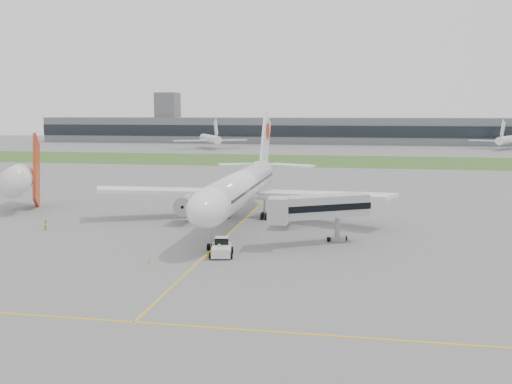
% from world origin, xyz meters
% --- Properties ---
extents(ground, '(600.00, 600.00, 0.00)m').
position_xyz_m(ground, '(0.00, 0.00, 0.00)').
color(ground, slate).
rests_on(ground, ground).
extents(apron_markings, '(70.00, 70.00, 0.04)m').
position_xyz_m(apron_markings, '(0.00, -5.00, 0.00)').
color(apron_markings, yellow).
rests_on(apron_markings, ground).
extents(grass_strip, '(600.00, 50.00, 0.02)m').
position_xyz_m(grass_strip, '(0.00, 120.00, 0.01)').
color(grass_strip, '#3D5B22').
rests_on(grass_strip, ground).
extents(terminal_building, '(320.00, 22.30, 14.00)m').
position_xyz_m(terminal_building, '(0.00, 229.87, 7.00)').
color(terminal_building, gray).
rests_on(terminal_building, ground).
extents(control_tower, '(12.00, 12.00, 56.00)m').
position_xyz_m(control_tower, '(-90.00, 232.00, 0.00)').
color(control_tower, gray).
rests_on(control_tower, ground).
extents(airliner, '(48.13, 53.95, 17.88)m').
position_xyz_m(airliner, '(0.00, 4.87, 5.66)').
color(airliner, white).
rests_on(airliner, ground).
extents(pushback_tug, '(3.41, 4.47, 2.10)m').
position_xyz_m(pushback_tug, '(1.93, -17.21, 0.97)').
color(pushback_tug, silver).
rests_on(pushback_tug, ground).
extents(jet_bridge, '(13.23, 10.05, 6.56)m').
position_xyz_m(jet_bridge, '(12.44, -9.21, 4.86)').
color(jet_bridge, '#ACACAF').
rests_on(jet_bridge, ground).
extents(safety_cone_left, '(0.38, 0.38, 0.53)m').
position_xyz_m(safety_cone_left, '(-5.48, -21.93, 0.26)').
color(safety_cone_left, orange).
rests_on(safety_cone_left, ground).
extents(safety_cone_right, '(0.42, 0.42, 0.57)m').
position_xyz_m(safety_cone_right, '(0.50, -18.44, 0.29)').
color(safety_cone_right, orange).
rests_on(safety_cone_right, ground).
extents(ground_crew_near, '(0.69, 0.69, 1.61)m').
position_xyz_m(ground_crew_near, '(1.79, -17.89, 0.81)').
color(ground_crew_near, '#ECFF2A').
rests_on(ground_crew_near, ground).
extents(ground_crew_far, '(0.67, 0.82, 1.55)m').
position_xyz_m(ground_crew_far, '(-27.02, -7.12, 0.77)').
color(ground_crew_far, '#B8FF2A').
rests_on(ground_crew_far, ground).
extents(neighbor_aircraft, '(8.89, 17.41, 14.21)m').
position_xyz_m(neighbor_aircraft, '(-40.29, 7.39, 5.63)').
color(neighbor_aircraft, red).
rests_on(neighbor_aircraft, ground).
extents(distant_aircraft_left, '(45.18, 43.44, 13.34)m').
position_xyz_m(distant_aircraft_left, '(-50.85, 178.14, 0.00)').
color(distant_aircraft_left, white).
rests_on(distant_aircraft_left, ground).
extents(distant_aircraft_right, '(44.20, 42.42, 13.09)m').
position_xyz_m(distant_aircraft_right, '(85.32, 195.27, 0.00)').
color(distant_aircraft_right, white).
rests_on(distant_aircraft_right, ground).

